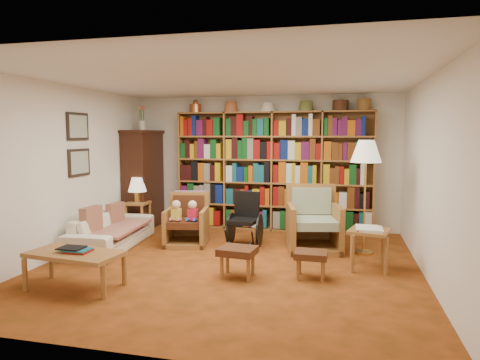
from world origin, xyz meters
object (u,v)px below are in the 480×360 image
(floor_lamp, at_px, (366,156))
(side_table_papers, at_px, (369,236))
(wheelchair, at_px, (245,222))
(armchair_sage, at_px, (314,225))
(coffee_table, at_px, (75,256))
(side_table_lamp, at_px, (138,210))
(footstool_b, at_px, (311,256))
(sofa, at_px, (112,231))
(armchair_leather, at_px, (188,223))
(footstool_a, at_px, (238,253))

(floor_lamp, height_order, side_table_papers, floor_lamp)
(wheelchair, bearing_deg, armchair_sage, 5.51)
(coffee_table, bearing_deg, side_table_lamp, 102.71)
(side_table_lamp, bearing_deg, wheelchair, -13.24)
(wheelchair, bearing_deg, footstool_b, -49.22)
(sofa, relative_size, floor_lamp, 1.08)
(side_table_papers, bearing_deg, wheelchair, 157.11)
(wheelchair, relative_size, footstool_b, 2.16)
(floor_lamp, relative_size, footstool_b, 4.24)
(side_table_lamp, height_order, armchair_leather, armchair_leather)
(armchair_sage, bearing_deg, wheelchair, -174.49)
(armchair_sage, bearing_deg, side_table_papers, -49.08)
(footstool_b, bearing_deg, armchair_sage, 92.29)
(wheelchair, bearing_deg, sofa, -163.86)
(side_table_papers, xyz_separation_m, footstool_a, (-1.60, -0.72, -0.14))
(wheelchair, relative_size, floor_lamp, 0.51)
(armchair_leather, bearing_deg, side_table_lamp, 154.84)
(floor_lamp, distance_m, footstool_a, 2.46)
(armchair_sage, distance_m, side_table_papers, 1.17)
(footstool_b, distance_m, coffee_table, 2.81)
(floor_lamp, bearing_deg, armchair_sage, 171.97)
(footstool_a, bearing_deg, coffee_table, -155.05)
(armchair_leather, bearing_deg, footstool_b, -31.32)
(side_table_papers, distance_m, coffee_table, 3.67)
(side_table_lamp, bearing_deg, footstool_b, -29.17)
(armchair_sage, height_order, footstool_b, armchair_sage)
(side_table_lamp, xyz_separation_m, side_table_papers, (3.97, -1.28, 0.04))
(sofa, distance_m, floor_lamp, 4.07)
(armchair_sage, relative_size, footstool_a, 2.04)
(armchair_leather, xyz_separation_m, armchair_sage, (2.02, 0.16, 0.03))
(wheelchair, bearing_deg, side_table_lamp, 166.76)
(side_table_lamp, relative_size, footstool_b, 1.39)
(sofa, relative_size, footstool_a, 3.80)
(armchair_sage, xyz_separation_m, wheelchair, (-1.08, -0.10, 0.02))
(floor_lamp, bearing_deg, coffee_table, -145.16)
(sofa, bearing_deg, armchair_sage, -82.08)
(side_table_lamp, distance_m, armchair_leather, 1.31)
(side_table_lamp, height_order, side_table_papers, side_table_papers)
(sofa, bearing_deg, armchair_leather, -68.57)
(armchair_leather, bearing_deg, sofa, -153.97)
(footstool_b, bearing_deg, wheelchair, 130.78)
(armchair_leather, xyz_separation_m, wheelchair, (0.94, 0.06, 0.05))
(armchair_leather, distance_m, armchair_sage, 2.03)
(wheelchair, xyz_separation_m, side_table_papers, (1.85, -0.78, 0.05))
(footstool_b, bearing_deg, side_table_lamp, 150.83)
(side_table_lamp, xyz_separation_m, armchair_leather, (1.18, -0.56, -0.06))
(armchair_sage, xyz_separation_m, coffee_table, (-2.57, -2.41, 0.00))
(footstool_a, bearing_deg, armchair_leather, 129.46)
(side_table_lamp, distance_m, floor_lamp, 4.11)
(floor_lamp, xyz_separation_m, coffee_table, (-3.31, -2.31, -1.09))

